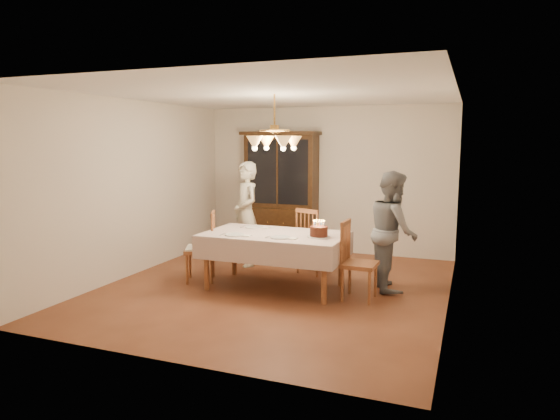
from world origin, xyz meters
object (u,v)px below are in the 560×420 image
at_px(birthday_cake, 319,232).
at_px(china_hutch, 281,194).
at_px(dining_table, 275,239).
at_px(elderly_woman, 246,214).
at_px(chair_far_side, 314,244).

bearing_deg(birthday_cake, china_hutch, 121.50).
height_order(dining_table, elderly_woman, elderly_woman).
distance_m(dining_table, china_hutch, 2.41).
distance_m(china_hutch, chair_far_side, 1.78).
height_order(dining_table, birthday_cake, birthday_cake).
distance_m(dining_table, chair_far_side, 1.01).
relative_size(dining_table, birthday_cake, 6.33).
distance_m(dining_table, birthday_cake, 0.65).
bearing_deg(dining_table, elderly_woman, 131.44).
xyz_separation_m(dining_table, elderly_woman, (-0.90, 1.02, 0.15)).
bearing_deg(chair_far_side, dining_table, -105.45).
distance_m(chair_far_side, elderly_woman, 1.22).
height_order(dining_table, china_hutch, china_hutch).
xyz_separation_m(dining_table, birthday_cake, (0.63, -0.05, 0.14)).
xyz_separation_m(dining_table, china_hutch, (-0.78, 2.25, 0.36)).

